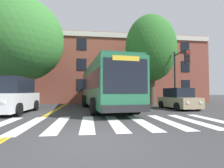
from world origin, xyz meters
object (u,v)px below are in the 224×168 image
Objects in this scene: car_white_near_lane at (13,96)px; street_tree_curbside_small at (23,40)px; street_tree_curbside_large at (151,49)px; city_bus at (104,86)px; traffic_light_near_corner at (180,68)px; car_tan_far_lane at (178,99)px.

street_tree_curbside_small reaches higher than car_white_near_lane.
city_bus is at bearing -149.58° from street_tree_curbside_large.
city_bus is 6.35m from car_white_near_lane.
city_bus is 1.16× the size of street_tree_curbside_small.
traffic_light_near_corner is 0.51× the size of street_tree_curbside_small.
traffic_light_near_corner reaches higher than city_bus.
traffic_light_near_corner reaches higher than car_tan_far_lane.
traffic_light_near_corner is (6.08, -0.51, 1.44)m from city_bus.
street_tree_curbside_small is (-11.84, -0.67, 0.22)m from street_tree_curbside_large.
car_white_near_lane is at bearing -77.24° from street_tree_curbside_small.
traffic_light_near_corner is 13.56m from street_tree_curbside_small.
street_tree_curbside_large is at bearing 109.41° from traffic_light_near_corner.
street_tree_curbside_small is at bearing 162.45° from city_bus.
traffic_light_near_corner is at bearing -70.59° from street_tree_curbside_large.
car_tan_far_lane is (11.90, 1.20, -0.31)m from car_white_near_lane.
car_white_near_lane is 12.74m from street_tree_curbside_large.
city_bus is 6.27m from traffic_light_near_corner.
traffic_light_near_corner reaches higher than car_white_near_lane.
traffic_light_near_corner is (0.23, 0.07, 2.51)m from car_tan_far_lane.
city_bus is at bearing 174.30° from car_tan_far_lane.
traffic_light_near_corner is at bearing 17.37° from car_tan_far_lane.
car_white_near_lane reaches higher than car_tan_far_lane.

